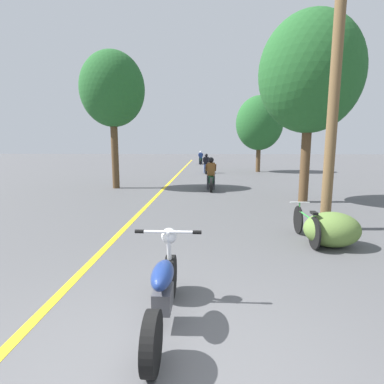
{
  "coord_description": "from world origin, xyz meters",
  "views": [
    {
      "loc": [
        0.31,
        -2.27,
        2.04
      ],
      "look_at": [
        -0.05,
        4.82,
        0.9
      ],
      "focal_mm": 28.0,
      "sensor_mm": 36.0,
      "label": 1
    }
  ],
  "objects_px": {
    "motorcycle_rider_lead": "(211,177)",
    "roadside_tree_left": "(112,90)",
    "utility_pole": "(336,72)",
    "motorcycle_rider_mid": "(206,166)",
    "bicycle_parked": "(306,225)",
    "motorcycle_foreground": "(163,289)",
    "motorcycle_rider_far": "(201,159)",
    "roadside_tree_right_near": "(310,74)",
    "roadside_tree_right_far": "(259,123)"
  },
  "relations": [
    {
      "from": "bicycle_parked",
      "to": "roadside_tree_right_far",
      "type": "bearing_deg",
      "value": 84.14
    },
    {
      "from": "bicycle_parked",
      "to": "motorcycle_foreground",
      "type": "bearing_deg",
      "value": -129.47
    },
    {
      "from": "motorcycle_rider_mid",
      "to": "bicycle_parked",
      "type": "height_order",
      "value": "motorcycle_rider_mid"
    },
    {
      "from": "motorcycle_foreground",
      "to": "motorcycle_rider_lead",
      "type": "distance_m",
      "value": 10.31
    },
    {
      "from": "roadside_tree_right_near",
      "to": "motorcycle_rider_lead",
      "type": "height_order",
      "value": "roadside_tree_right_near"
    },
    {
      "from": "motorcycle_foreground",
      "to": "motorcycle_rider_lead",
      "type": "bearing_deg",
      "value": 86.39
    },
    {
      "from": "motorcycle_rider_far",
      "to": "bicycle_parked",
      "type": "bearing_deg",
      "value": -83.55
    },
    {
      "from": "utility_pole",
      "to": "motorcycle_foreground",
      "type": "distance_m",
      "value": 6.14
    },
    {
      "from": "roadside_tree_right_far",
      "to": "utility_pole",
      "type": "bearing_deg",
      "value": -93.41
    },
    {
      "from": "roadside_tree_left",
      "to": "motorcycle_foreground",
      "type": "xyz_separation_m",
      "value": [
        3.78,
        -10.56,
        -4.01
      ]
    },
    {
      "from": "roadside_tree_left",
      "to": "utility_pole",
      "type": "bearing_deg",
      "value": -42.52
    },
    {
      "from": "roadside_tree_right_near",
      "to": "roadside_tree_left",
      "type": "height_order",
      "value": "roadside_tree_right_near"
    },
    {
      "from": "motorcycle_rider_lead",
      "to": "utility_pole",
      "type": "bearing_deg",
      "value": -66.77
    },
    {
      "from": "motorcycle_rider_lead",
      "to": "motorcycle_rider_far",
      "type": "height_order",
      "value": "motorcycle_rider_lead"
    },
    {
      "from": "motorcycle_rider_mid",
      "to": "motorcycle_rider_far",
      "type": "height_order",
      "value": "motorcycle_rider_mid"
    },
    {
      "from": "motorcycle_foreground",
      "to": "bicycle_parked",
      "type": "relative_size",
      "value": 1.14
    },
    {
      "from": "roadside_tree_left",
      "to": "motorcycle_foreground",
      "type": "height_order",
      "value": "roadside_tree_left"
    },
    {
      "from": "motorcycle_foreground",
      "to": "motorcycle_rider_far",
      "type": "xyz_separation_m",
      "value": [
        -0.21,
        27.83,
        0.09
      ]
    },
    {
      "from": "motorcycle_foreground",
      "to": "motorcycle_rider_mid",
      "type": "height_order",
      "value": "motorcycle_rider_mid"
    },
    {
      "from": "roadside_tree_left",
      "to": "roadside_tree_right_near",
      "type": "bearing_deg",
      "value": -21.61
    },
    {
      "from": "roadside_tree_right_near",
      "to": "motorcycle_rider_mid",
      "type": "distance_m",
      "value": 11.72
    },
    {
      "from": "roadside_tree_left",
      "to": "bicycle_parked",
      "type": "relative_size",
      "value": 3.62
    },
    {
      "from": "motorcycle_rider_lead",
      "to": "roadside_tree_right_near",
      "type": "bearing_deg",
      "value": -40.5
    },
    {
      "from": "utility_pole",
      "to": "motorcycle_rider_lead",
      "type": "height_order",
      "value": "utility_pole"
    },
    {
      "from": "utility_pole",
      "to": "motorcycle_rider_mid",
      "type": "relative_size",
      "value": 3.43
    },
    {
      "from": "roadside_tree_right_far",
      "to": "motorcycle_rider_far",
      "type": "relative_size",
      "value": 2.81
    },
    {
      "from": "utility_pole",
      "to": "roadside_tree_right_far",
      "type": "xyz_separation_m",
      "value": [
        0.91,
        15.3,
        -0.09
      ]
    },
    {
      "from": "bicycle_parked",
      "to": "motorcycle_rider_far",
      "type": "bearing_deg",
      "value": 96.45
    },
    {
      "from": "roadside_tree_left",
      "to": "motorcycle_rider_mid",
      "type": "distance_m",
      "value": 9.42
    },
    {
      "from": "roadside_tree_right_near",
      "to": "motorcycle_foreground",
      "type": "distance_m",
      "value": 9.34
    },
    {
      "from": "utility_pole",
      "to": "motorcycle_foreground",
      "type": "relative_size",
      "value": 3.66
    },
    {
      "from": "motorcycle_rider_lead",
      "to": "motorcycle_rider_far",
      "type": "distance_m",
      "value": 17.56
    },
    {
      "from": "motorcycle_rider_lead",
      "to": "roadside_tree_left",
      "type": "bearing_deg",
      "value": 176.51
    },
    {
      "from": "motorcycle_foreground",
      "to": "roadside_tree_left",
      "type": "bearing_deg",
      "value": 109.69
    },
    {
      "from": "roadside_tree_left",
      "to": "bicycle_parked",
      "type": "xyz_separation_m",
      "value": [
        6.36,
        -7.43,
        -4.08
      ]
    },
    {
      "from": "motorcycle_foreground",
      "to": "motorcycle_rider_mid",
      "type": "bearing_deg",
      "value": 88.72
    },
    {
      "from": "roadside_tree_right_near",
      "to": "bicycle_parked",
      "type": "height_order",
      "value": "roadside_tree_right_near"
    },
    {
      "from": "motorcycle_rider_mid",
      "to": "roadside_tree_right_far",
      "type": "bearing_deg",
      "value": 18.76
    },
    {
      "from": "motorcycle_rider_lead",
      "to": "motorcycle_rider_mid",
      "type": "distance_m",
      "value": 7.75
    },
    {
      "from": "roadside_tree_right_near",
      "to": "utility_pole",
      "type": "bearing_deg",
      "value": -99.12
    },
    {
      "from": "roadside_tree_right_far",
      "to": "roadside_tree_left",
      "type": "height_order",
      "value": "roadside_tree_left"
    },
    {
      "from": "roadside_tree_right_near",
      "to": "bicycle_parked",
      "type": "relative_size",
      "value": 3.75
    },
    {
      "from": "motorcycle_foreground",
      "to": "utility_pole",
      "type": "bearing_deg",
      "value": 50.48
    },
    {
      "from": "roadside_tree_right_near",
      "to": "motorcycle_rider_far",
      "type": "distance_m",
      "value": 21.07
    },
    {
      "from": "roadside_tree_right_near",
      "to": "roadside_tree_right_far",
      "type": "bearing_deg",
      "value": 88.3
    },
    {
      "from": "bicycle_parked",
      "to": "motorcycle_rider_mid",
      "type": "bearing_deg",
      "value": 98.31
    },
    {
      "from": "roadside_tree_right_near",
      "to": "roadside_tree_left",
      "type": "distance_m",
      "value": 8.25
    },
    {
      "from": "motorcycle_foreground",
      "to": "motorcycle_rider_lead",
      "type": "xyz_separation_m",
      "value": [
        0.65,
        10.29,
        0.13
      ]
    },
    {
      "from": "motorcycle_foreground",
      "to": "motorcycle_rider_far",
      "type": "height_order",
      "value": "motorcycle_rider_far"
    },
    {
      "from": "motorcycle_rider_far",
      "to": "motorcycle_foreground",
      "type": "bearing_deg",
      "value": -89.57
    }
  ]
}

